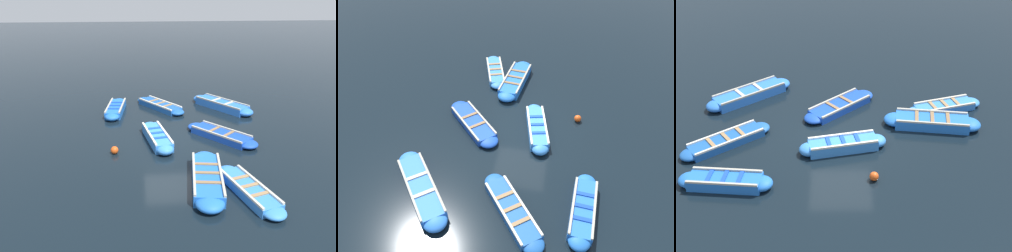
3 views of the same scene
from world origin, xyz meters
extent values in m
plane|color=black|center=(0.00, 0.00, 0.00)|extent=(120.00, 120.00, 0.00)
cube|color=#1E59AD|center=(0.27, -4.25, 0.14)|extent=(2.34, 2.72, 0.28)
ellipsoid|color=#1E59AD|center=(1.11, -5.36, 0.14)|extent=(1.08, 1.09, 0.28)
ellipsoid|color=#1E59AD|center=(-0.57, -3.14, 0.14)|extent=(1.08, 1.09, 0.28)
cube|color=silver|center=(0.56, -4.02, 0.32)|extent=(1.71, 2.23, 0.07)
cube|color=silver|center=(-0.03, -4.47, 0.32)|extent=(1.71, 2.23, 0.07)
cube|color=#9E7A51|center=(0.62, -4.72, 0.30)|extent=(0.67, 0.55, 0.04)
cube|color=#9E7A51|center=(0.27, -4.25, 0.30)|extent=(0.67, 0.55, 0.04)
cube|color=#9E7A51|center=(-0.09, -3.78, 0.30)|extent=(0.67, 0.55, 0.04)
cube|color=#1947B7|center=(-2.20, -0.02, 0.14)|extent=(2.49, 2.62, 0.29)
ellipsoid|color=#1947B7|center=(-1.30, -1.02, 0.14)|extent=(1.22, 1.23, 0.29)
ellipsoid|color=#1947B7|center=(-3.10, 0.98, 0.14)|extent=(1.22, 1.23, 0.29)
cube|color=#B2AD9E|center=(-1.88, 0.26, 0.32)|extent=(1.82, 2.02, 0.07)
cube|color=#B2AD9E|center=(-2.51, -0.31, 0.32)|extent=(1.82, 2.02, 0.07)
cube|color=olive|center=(-1.94, -0.31, 0.31)|extent=(0.70, 0.65, 0.04)
cube|color=olive|center=(-2.45, 0.26, 0.31)|extent=(0.70, 0.65, 0.04)
cube|color=blue|center=(-0.85, 3.60, 0.20)|extent=(1.37, 2.95, 0.39)
ellipsoid|color=blue|center=(-1.05, 2.19, 0.20)|extent=(1.02, 1.05, 0.39)
ellipsoid|color=blue|center=(-0.66, 5.00, 0.20)|extent=(1.02, 1.05, 0.39)
cube|color=#B2AD9E|center=(-0.41, 3.54, 0.43)|extent=(0.46, 2.76, 0.07)
cube|color=#B2AD9E|center=(-1.30, 3.66, 0.43)|extent=(0.46, 2.76, 0.07)
cube|color=olive|center=(-0.94, 3.00, 0.41)|extent=(0.88, 0.26, 0.04)
cube|color=olive|center=(-0.85, 3.60, 0.41)|extent=(0.88, 0.26, 0.04)
cube|color=olive|center=(-0.77, 4.19, 0.41)|extent=(0.88, 0.26, 0.04)
cube|color=#3884E0|center=(-2.08, 4.33, 0.14)|extent=(1.48, 2.61, 0.29)
ellipsoid|color=#3884E0|center=(-1.71, 3.14, 0.14)|extent=(0.92, 0.94, 0.29)
ellipsoid|color=#3884E0|center=(-2.44, 5.51, 0.14)|extent=(0.92, 0.94, 0.29)
cube|color=beige|center=(-1.73, 4.43, 0.32)|extent=(0.79, 2.35, 0.07)
cube|color=beige|center=(-2.42, 4.22, 0.32)|extent=(0.79, 2.35, 0.07)
cube|color=#9E7A51|center=(-1.92, 3.82, 0.31)|extent=(0.71, 0.34, 0.04)
cube|color=#9E7A51|center=(-2.08, 4.33, 0.31)|extent=(0.71, 0.34, 0.04)
cube|color=#9E7A51|center=(-2.23, 4.83, 0.31)|extent=(0.71, 0.34, 0.04)
cube|color=blue|center=(-3.16, -3.92, 0.19)|extent=(2.62, 3.01, 0.39)
ellipsoid|color=blue|center=(-2.21, -5.14, 0.19)|extent=(1.20, 1.21, 0.39)
ellipsoid|color=blue|center=(-4.11, -2.70, 0.19)|extent=(1.20, 1.21, 0.39)
cube|color=#B2AD9E|center=(-2.83, -3.66, 0.42)|extent=(1.93, 2.44, 0.07)
cube|color=#B2AD9E|center=(-3.49, -4.18, 0.42)|extent=(1.93, 2.44, 0.07)
cube|color=beige|center=(-2.89, -4.27, 0.41)|extent=(0.72, 0.61, 0.04)
cube|color=beige|center=(-3.43, -3.57, 0.41)|extent=(0.72, 0.61, 0.04)
cube|color=#3884E0|center=(0.66, 0.09, 0.19)|extent=(1.27, 2.61, 0.39)
ellipsoid|color=#3884E0|center=(0.92, -1.14, 0.19)|extent=(0.84, 0.86, 0.39)
ellipsoid|color=#3884E0|center=(0.40, 1.31, 0.19)|extent=(0.84, 0.86, 0.39)
cube|color=silver|center=(1.00, 0.16, 0.42)|extent=(0.58, 2.42, 0.07)
cube|color=silver|center=(0.32, 0.01, 0.42)|extent=(0.58, 2.42, 0.07)
cube|color=#1947B7|center=(0.77, -0.44, 0.41)|extent=(0.69, 0.28, 0.04)
cube|color=#1947B7|center=(0.66, 0.09, 0.41)|extent=(0.69, 0.28, 0.04)
cube|color=#1947B7|center=(0.55, 0.61, 0.41)|extent=(0.69, 0.28, 0.04)
cube|color=blue|center=(2.67, -3.81, 0.18)|extent=(1.02, 2.47, 0.37)
ellipsoid|color=blue|center=(2.56, -5.01, 0.18)|extent=(0.80, 0.83, 0.37)
ellipsoid|color=blue|center=(2.78, -2.61, 0.18)|extent=(0.80, 0.83, 0.37)
cube|color=#B2AD9E|center=(3.03, -3.84, 0.40)|extent=(0.30, 2.36, 0.07)
cube|color=#B2AD9E|center=(2.31, -3.78, 0.40)|extent=(0.30, 2.36, 0.07)
cube|color=#1947B7|center=(2.62, -4.32, 0.39)|extent=(0.72, 0.20, 0.04)
cube|color=#1947B7|center=(2.67, -3.81, 0.39)|extent=(0.72, 0.20, 0.04)
cube|color=#1947B7|center=(2.72, -3.30, 0.39)|extent=(0.72, 0.20, 0.04)
sphere|color=#E05119|center=(2.42, 1.11, 0.16)|extent=(0.31, 0.31, 0.31)
camera|label=1|loc=(1.29, 13.02, 6.08)|focal=35.00mm
camera|label=2|loc=(1.19, -10.66, 9.87)|focal=35.00mm
camera|label=3|loc=(14.58, -0.05, 10.11)|focal=50.00mm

